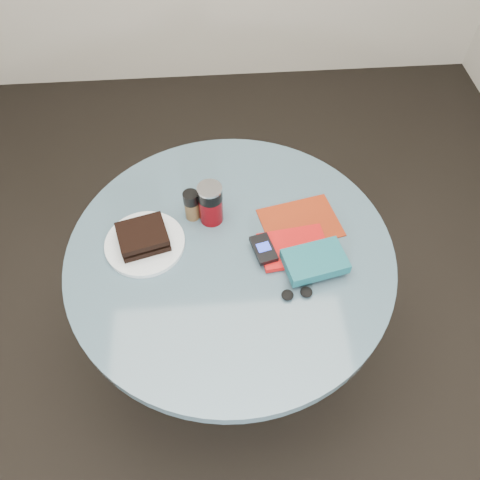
{
  "coord_description": "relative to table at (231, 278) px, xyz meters",
  "views": [
    {
      "loc": [
        -0.03,
        -0.81,
        1.91
      ],
      "look_at": [
        0.03,
        0.0,
        0.8
      ],
      "focal_mm": 35.0,
      "sensor_mm": 36.0,
      "label": 1
    }
  ],
  "objects": [
    {
      "name": "red_book",
      "position": [
        0.19,
        -0.01,
        0.18
      ],
      "size": [
        0.22,
        0.16,
        0.02
      ],
      "primitive_type": "cube",
      "rotation": [
        0.0,
        0.0,
        0.12
      ],
      "color": "#AF0D0D",
      "rests_on": "magazine"
    },
    {
      "name": "novel",
      "position": [
        0.24,
        -0.08,
        0.2
      ],
      "size": [
        0.2,
        0.15,
        0.03
      ],
      "primitive_type": "cube",
      "rotation": [
        0.0,
        0.0,
        0.21
      ],
      "color": "#124F59",
      "rests_on": "red_book"
    },
    {
      "name": "sandwich",
      "position": [
        -0.26,
        0.04,
        0.2
      ],
      "size": [
        0.17,
        0.15,
        0.05
      ],
      "color": "black",
      "rests_on": "plate"
    },
    {
      "name": "headphones",
      "position": [
        0.18,
        -0.17,
        0.17
      ],
      "size": [
        0.09,
        0.04,
        0.02
      ],
      "color": "black",
      "rests_on": "table"
    },
    {
      "name": "soda_can",
      "position": [
        -0.05,
        0.13,
        0.24
      ],
      "size": [
        0.1,
        0.1,
        0.14
      ],
      "color": "#67050A",
      "rests_on": "table"
    },
    {
      "name": "mp3_player",
      "position": [
        0.1,
        -0.02,
        0.19
      ],
      "size": [
        0.08,
        0.11,
        0.02
      ],
      "color": "black",
      "rests_on": "red_book"
    },
    {
      "name": "ground",
      "position": [
        0.0,
        0.0,
        -0.59
      ],
      "size": [
        4.0,
        4.0,
        0.0
      ],
      "primitive_type": "plane",
      "color": "black",
      "rests_on": "ground"
    },
    {
      "name": "pepper_grinder",
      "position": [
        -0.11,
        0.14,
        0.22
      ],
      "size": [
        0.05,
        0.05,
        0.11
      ],
      "color": "brown",
      "rests_on": "table"
    },
    {
      "name": "plate",
      "position": [
        -0.26,
        0.04,
        0.17
      ],
      "size": [
        0.32,
        0.32,
        0.02
      ],
      "primitive_type": "cylinder",
      "rotation": [
        0.0,
        0.0,
        -0.41
      ],
      "color": "white",
      "rests_on": "table"
    },
    {
      "name": "table",
      "position": [
        0.0,
        0.0,
        0.0
      ],
      "size": [
        1.0,
        1.0,
        0.75
      ],
      "color": "black",
      "rests_on": "ground"
    },
    {
      "name": "magazine",
      "position": [
        0.23,
        0.09,
        0.17
      ],
      "size": [
        0.27,
        0.23,
        0.0
      ],
      "primitive_type": "cube",
      "rotation": [
        0.0,
        0.0,
        0.22
      ],
      "color": "maroon",
      "rests_on": "table"
    }
  ]
}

